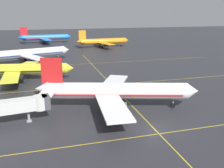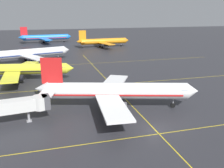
% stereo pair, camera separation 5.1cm
% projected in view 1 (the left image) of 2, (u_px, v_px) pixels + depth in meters
% --- Properties ---
extents(ground_plane, '(600.00, 600.00, 0.00)m').
position_uv_depth(ground_plane, '(155.00, 129.00, 51.37)').
color(ground_plane, '#28282D').
extents(airliner_front_gate, '(40.46, 34.52, 12.80)m').
position_uv_depth(airliner_front_gate, '(115.00, 91.00, 61.91)').
color(airliner_front_gate, white).
rests_on(airliner_front_gate, ground).
extents(airliner_second_row, '(37.32, 31.74, 11.65)m').
position_uv_depth(airliner_second_row, '(19.00, 69.00, 86.59)').
color(airliner_second_row, yellow).
rests_on(airliner_second_row, ground).
extents(airliner_third_row, '(39.46, 33.65, 12.47)m').
position_uv_depth(airliner_third_row, '(29.00, 53.00, 117.69)').
color(airliner_third_row, white).
rests_on(airliner_third_row, ground).
extents(airliner_far_left_stand, '(36.83, 31.74, 11.45)m').
position_uv_depth(airliner_far_left_stand, '(103.00, 41.00, 166.12)').
color(airliner_far_left_stand, orange).
rests_on(airliner_far_left_stand, ground).
extents(airliner_far_right_stand, '(39.49, 34.01, 12.28)m').
position_uv_depth(airliner_far_right_stand, '(45.00, 37.00, 188.31)').
color(airliner_far_right_stand, blue).
rests_on(airliner_far_right_stand, ground).
extents(taxiway_markings, '(123.04, 118.00, 0.01)m').
position_uv_depth(taxiway_markings, '(111.00, 85.00, 82.51)').
color(taxiway_markings, yellow).
rests_on(taxiway_markings, ground).
extents(jet_bridge, '(20.14, 5.30, 5.58)m').
position_uv_depth(jet_bridge, '(9.00, 107.00, 52.54)').
color(jet_bridge, silver).
rests_on(jet_bridge, ground).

